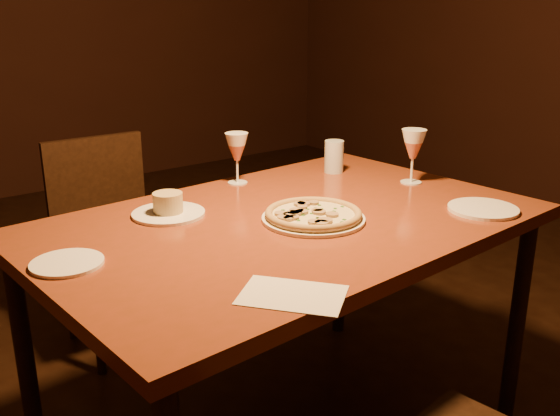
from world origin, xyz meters
TOP-DOWN VIEW (x-y plane):
  - floor at (0.00, 0.00)m, footprint 7.00×7.00m
  - dining_table at (-0.18, -0.15)m, footprint 1.61×1.09m
  - chair_far at (-0.33, 0.90)m, footprint 0.46×0.46m
  - pizza_plate at (-0.13, -0.22)m, footprint 0.32×0.32m
  - ramekin_saucer at (-0.46, 0.10)m, footprint 0.23×0.23m
  - wine_glass_far at (-0.08, 0.27)m, footprint 0.09×0.09m
  - wine_glass_right at (0.44, -0.12)m, footprint 0.09×0.09m
  - water_tumbler at (0.32, 0.17)m, footprint 0.08×0.08m
  - side_plate_left at (-0.85, -0.09)m, footprint 0.19×0.19m
  - side_plate_near at (0.37, -0.48)m, footprint 0.22×0.22m
  - menu_card at (-0.51, -0.58)m, footprint 0.27×0.29m

SIDE VIEW (x-z plane):
  - floor at x=0.00m, z-range 0.00..0.00m
  - chair_far at x=-0.33m, z-range 0.06..0.98m
  - dining_table at x=-0.18m, z-range 0.34..1.18m
  - menu_card at x=-0.51m, z-range 0.83..0.84m
  - side_plate_left at x=-0.85m, z-range 0.83..0.84m
  - side_plate_near at x=0.37m, z-range 0.83..0.85m
  - pizza_plate at x=-0.13m, z-range 0.84..0.87m
  - ramekin_saucer at x=-0.46m, z-range 0.82..0.89m
  - water_tumbler at x=0.32m, z-range 0.83..0.96m
  - wine_glass_far at x=-0.08m, z-range 0.83..1.02m
  - wine_glass_right at x=0.44m, z-range 0.83..1.04m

